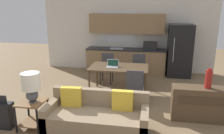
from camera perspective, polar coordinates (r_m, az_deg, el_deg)
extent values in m
cube|color=silver|center=(8.32, 3.95, 8.26)|extent=(6.40, 0.06, 2.70)
cube|color=white|center=(8.30, 1.42, 10.40)|extent=(1.39, 0.01, 1.11)
cube|color=#8E704C|center=(8.15, 3.57, 1.54)|extent=(2.87, 0.62, 0.86)
cube|color=#232326|center=(8.06, 3.62, 4.66)|extent=(2.90, 0.65, 0.04)
cube|color=#B2B5B7|center=(8.05, 1.19, 4.83)|extent=(0.48, 0.36, 0.01)
cylinder|color=#B7BABC|center=(8.19, 1.38, 5.85)|extent=(0.02, 0.02, 0.24)
cube|color=#8E704C|center=(8.08, 3.85, 11.26)|extent=(2.72, 0.34, 0.70)
cube|color=black|center=(7.93, 9.94, 5.46)|extent=(0.48, 0.36, 0.28)
cube|color=black|center=(7.99, 17.24, 4.10)|extent=(0.81, 0.75, 1.82)
cylinder|color=silver|center=(7.56, 15.81, 4.31)|extent=(0.02, 0.02, 0.82)
cube|color=brown|center=(6.06, 1.82, -0.08)|extent=(1.61, 0.96, 0.04)
cylinder|color=brown|center=(5.94, -5.96, -4.41)|extent=(0.05, 0.05, 0.73)
cylinder|color=brown|center=(5.72, 8.59, -5.27)|extent=(0.05, 0.05, 0.73)
cylinder|color=brown|center=(6.71, -3.99, -2.04)|extent=(0.05, 0.05, 0.73)
cylinder|color=brown|center=(6.52, 8.83, -2.70)|extent=(0.05, 0.05, 0.73)
cylinder|color=#3D2D1E|center=(4.93, -13.25, -13.10)|extent=(0.05, 0.05, 0.10)
cylinder|color=#3D2D1E|center=(4.58, 8.08, -15.16)|extent=(0.05, 0.05, 0.10)
cube|color=#847056|center=(4.30, -4.06, -13.85)|extent=(1.95, 0.80, 0.34)
cube|color=#847056|center=(4.50, -3.07, -9.92)|extent=(1.95, 0.14, 0.69)
cube|color=#847056|center=(4.55, -15.43, -11.65)|extent=(0.14, 0.80, 0.48)
cube|color=#847056|center=(4.16, 8.47, -13.96)|extent=(0.14, 0.80, 0.48)
cube|color=gold|center=(4.47, -10.56, -7.65)|extent=(0.41, 0.16, 0.40)
cube|color=gold|center=(4.23, 2.76, -8.73)|extent=(0.40, 0.12, 0.40)
cube|color=brown|center=(4.62, -20.33, -8.63)|extent=(0.50, 0.50, 0.03)
cube|color=brown|center=(4.81, -19.84, -13.38)|extent=(0.45, 0.45, 0.02)
cube|color=black|center=(4.69, -23.88, -12.57)|extent=(0.03, 0.03, 0.55)
cube|color=black|center=(4.46, -18.86, -13.49)|extent=(0.03, 0.03, 0.55)
cube|color=black|center=(5.03, -21.00, -10.34)|extent=(0.03, 0.03, 0.55)
cube|color=black|center=(4.82, -16.25, -11.05)|extent=(0.03, 0.03, 0.55)
cylinder|color=#4C515B|center=(4.59, -20.00, -8.41)|extent=(0.16, 0.16, 0.02)
sphere|color=#4C515B|center=(4.55, -20.14, -6.93)|extent=(0.24, 0.24, 0.24)
cylinder|color=white|center=(4.45, -20.48, -3.52)|extent=(0.36, 0.36, 0.33)
cube|color=brown|center=(5.10, 21.65, -8.85)|extent=(1.13, 0.41, 0.73)
cube|color=#413020|center=(4.86, 22.29, -8.25)|extent=(0.91, 0.01, 0.18)
cylinder|color=maroon|center=(4.94, 23.91, -2.95)|extent=(0.14, 0.14, 0.38)
cylinder|color=maroon|center=(4.88, 24.17, -0.57)|extent=(0.07, 0.07, 0.04)
cube|color=#38383D|center=(6.86, 7.03, -0.98)|extent=(0.46, 0.46, 0.04)
cube|color=#38383D|center=(6.98, 7.03, 1.50)|extent=(0.40, 0.07, 0.48)
cylinder|color=black|center=(6.76, 5.58, -3.28)|extent=(0.03, 0.03, 0.43)
cylinder|color=black|center=(6.78, 8.46, -3.33)|extent=(0.03, 0.03, 0.43)
cylinder|color=black|center=(7.08, 5.53, -2.41)|extent=(0.03, 0.03, 0.43)
cylinder|color=black|center=(7.10, 8.28, -2.46)|extent=(0.03, 0.03, 0.43)
cube|color=#38383D|center=(5.40, 6.08, -5.47)|extent=(0.42, 0.42, 0.04)
cube|color=#38383D|center=(5.13, 6.01, -3.54)|extent=(0.40, 0.03, 0.48)
cylinder|color=black|center=(5.64, 7.86, -7.20)|extent=(0.03, 0.03, 0.43)
cylinder|color=black|center=(5.66, 4.39, -7.03)|extent=(0.03, 0.03, 0.43)
cylinder|color=black|center=(5.33, 7.73, -8.58)|extent=(0.03, 0.03, 0.43)
cylinder|color=black|center=(5.35, 4.05, -8.39)|extent=(0.03, 0.03, 0.43)
cube|color=#38383D|center=(6.98, -1.45, -0.58)|extent=(0.43, 0.43, 0.04)
cube|color=#38383D|center=(7.10, -1.12, 1.85)|extent=(0.40, 0.04, 0.48)
cylinder|color=black|center=(6.93, -3.11, -2.77)|extent=(0.03, 0.03, 0.43)
cylinder|color=black|center=(6.86, -0.36, -2.94)|extent=(0.03, 0.03, 0.43)
cylinder|color=black|center=(7.24, -2.45, -1.95)|extent=(0.03, 0.03, 0.43)
cylinder|color=black|center=(7.17, 0.19, -2.11)|extent=(0.03, 0.03, 0.43)
cube|color=#B7BABC|center=(5.99, 0.09, 0.01)|extent=(0.32, 0.23, 0.02)
cube|color=#B7BABC|center=(6.08, 0.26, 1.13)|extent=(0.32, 0.06, 0.20)
cube|color=#143828|center=(6.07, 0.25, 1.11)|extent=(0.29, 0.04, 0.17)
cube|color=black|center=(5.00, -26.62, -11.16)|extent=(0.42, 0.22, 0.54)
cube|color=black|center=(4.87, -27.11, -7.46)|extent=(0.25, 0.02, 0.16)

